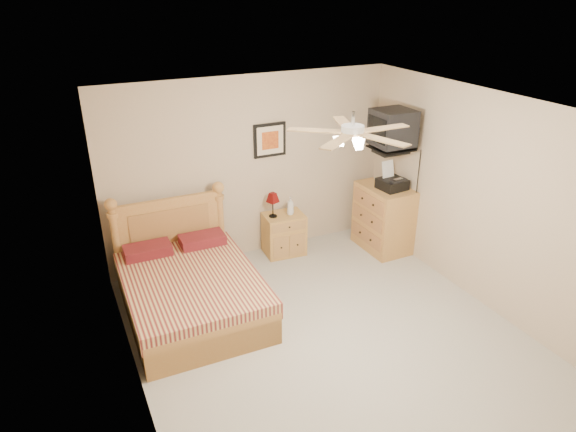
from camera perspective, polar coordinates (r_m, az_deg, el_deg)
name	(u,v)px	position (r m, az deg, el deg)	size (l,w,h in m)	color
floor	(331,339)	(5.77, 4.84, -13.48)	(4.50, 4.50, 0.00)	#A19D92
ceiling	(341,111)	(4.66, 5.94, 11.48)	(4.00, 4.50, 0.04)	white
wall_back	(251,169)	(6.96, -4.11, 5.26)	(4.00, 0.04, 2.50)	tan
wall_front	(517,384)	(3.68, 24.13, -16.65)	(4.00, 0.04, 2.50)	tan
wall_left	(129,284)	(4.52, -17.28, -7.21)	(0.04, 4.50, 2.50)	tan
wall_right	(487,203)	(6.28, 21.28, 1.38)	(0.04, 4.50, 2.50)	tan
bed	(190,268)	(5.91, -10.87, -5.70)	(1.44, 1.88, 1.22)	#B67236
nightstand	(284,234)	(7.26, -0.45, -2.00)	(0.55, 0.41, 0.59)	#C58E44
table_lamp	(273,205)	(7.01, -1.69, 1.25)	(0.19, 0.19, 0.35)	#580908
lotion_bottle	(290,206)	(7.10, 0.27, 1.15)	(0.10, 0.10, 0.25)	silver
framed_picture	(270,140)	(6.92, -2.05, 8.43)	(0.46, 0.04, 0.46)	black
dresser	(384,218)	(7.45, 10.60, -0.18)	(0.56, 0.80, 0.95)	#AF7941
fax_machine	(393,176)	(7.15, 11.58, 4.37)	(0.35, 0.37, 0.37)	black
magazine_lower	(377,181)	(7.43, 9.82, 3.85)	(0.18, 0.24, 0.02)	beige
magazine_upper	(377,179)	(7.43, 9.83, 4.02)	(0.18, 0.24, 0.02)	tan
wall_tv	(402,129)	(6.87, 12.56, 9.38)	(0.56, 0.46, 0.58)	black
ceiling_fan	(352,132)	(4.53, 7.18, 9.21)	(1.14, 1.14, 0.28)	white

